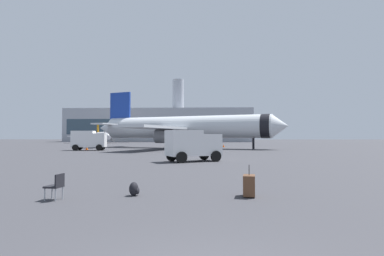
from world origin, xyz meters
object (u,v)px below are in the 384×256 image
object	(u,v)px
rolling_suitcase	(249,185)
gate_chair	(56,185)
traveller_backpack	(134,189)
airplane_taxiing	(102,136)
safety_cone_near	(224,145)
service_truck	(89,140)
cargo_van	(193,144)
airplane_at_gate	(183,127)
safety_cone_mid	(87,148)

from	to	relation	value
rolling_suitcase	gate_chair	xyz separation A→B (m)	(-6.43, -0.86, 0.11)
rolling_suitcase	traveller_backpack	distance (m)	4.03
airplane_taxiing	gate_chair	distance (m)	87.15
safety_cone_near	traveller_backpack	bearing A→B (deg)	-97.16
service_truck	cargo_van	world-z (taller)	service_truck
rolling_suitcase	gate_chair	size ratio (longest dim) A/B	1.28
airplane_at_gate	safety_cone_mid	bearing A→B (deg)	-154.14
service_truck	rolling_suitcase	xyz separation A→B (m)	(18.88, -33.88, -1.22)
airplane_taxiing	traveller_backpack	world-z (taller)	airplane_taxiing
airplane_at_gate	safety_cone_near	bearing A→B (deg)	36.98
safety_cone_mid	traveller_backpack	bearing A→B (deg)	-66.05
safety_cone_near	gate_chair	bearing A→B (deg)	-99.79
gate_chair	traveller_backpack	bearing A→B (deg)	19.28
safety_cone_mid	traveller_backpack	xyz separation A→B (m)	(15.75, -35.47, -0.06)
safety_cone_mid	airplane_at_gate	bearing A→B (deg)	25.86
safety_cone_mid	safety_cone_near	bearing A→B (deg)	29.91
cargo_van	traveller_backpack	distance (m)	14.69
service_truck	cargo_van	distance (m)	25.30
safety_cone_mid	rolling_suitcase	world-z (taller)	rolling_suitcase
airplane_at_gate	airplane_taxiing	world-z (taller)	airplane_at_gate
airplane_taxiing	safety_cone_mid	size ratio (longest dim) A/B	33.72
service_truck	rolling_suitcase	size ratio (longest dim) A/B	4.60
traveller_backpack	gate_chair	world-z (taller)	gate_chair
safety_cone_near	gate_chair	world-z (taller)	gate_chair
airplane_taxiing	gate_chair	world-z (taller)	airplane_taxiing
safety_cone_mid	traveller_backpack	size ratio (longest dim) A/B	1.25
service_truck	rolling_suitcase	bearing A→B (deg)	-60.87
service_truck	safety_cone_mid	bearing A→B (deg)	119.86
airplane_taxiing	cargo_van	size ratio (longest dim) A/B	4.20
airplane_at_gate	service_truck	distance (m)	16.15
safety_cone_near	safety_cone_mid	bearing A→B (deg)	-150.09
cargo_van	service_truck	bearing A→B (deg)	130.18
airplane_taxiing	rolling_suitcase	xyz separation A→B (m)	(33.45, -81.98, -1.86)
traveller_backpack	airplane_at_gate	bearing A→B (deg)	91.78
traveller_backpack	safety_cone_near	bearing A→B (deg)	82.84
traveller_backpack	gate_chair	xyz separation A→B (m)	(-2.40, -0.84, 0.27)
cargo_van	safety_cone_near	size ratio (longest dim) A/B	7.56
airplane_taxiing	safety_cone_mid	xyz separation A→B (m)	(13.67, -46.53, -1.95)
safety_cone_near	traveller_backpack	size ratio (longest dim) A/B	1.33
rolling_suitcase	gate_chair	world-z (taller)	rolling_suitcase
rolling_suitcase	airplane_at_gate	bearing A→B (deg)	97.18
cargo_van	safety_cone_mid	size ratio (longest dim) A/B	8.03
safety_cone_mid	rolling_suitcase	xyz separation A→B (m)	(19.78, -35.45, 0.09)
safety_cone_near	service_truck	bearing A→B (deg)	-145.98
airplane_at_gate	safety_cone_mid	xyz separation A→B (m)	(-14.43, -7.00, -3.36)
airplane_at_gate	service_truck	xyz separation A→B (m)	(-13.53, -8.56, -2.05)
safety_cone_mid	airplane_taxiing	bearing A→B (deg)	106.37
safety_cone_near	rolling_suitcase	xyz separation A→B (m)	(-2.00, -47.98, 0.08)
airplane_at_gate	airplane_taxiing	distance (m)	48.53
airplane_taxiing	traveller_backpack	size ratio (longest dim) A/B	42.22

